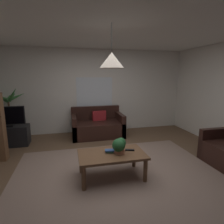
{
  "coord_description": "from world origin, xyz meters",
  "views": [
    {
      "loc": [
        -0.8,
        -3.07,
        1.74
      ],
      "look_at": [
        0.0,
        0.3,
        1.05
      ],
      "focal_mm": 29.71,
      "sensor_mm": 36.0,
      "label": 1
    }
  ],
  "objects_px": {
    "potted_plant_on_table": "(119,145)",
    "coffee_table": "(112,157)",
    "couch_under_window": "(97,127)",
    "remote_on_table_0": "(130,150)",
    "book_on_table_1": "(110,150)",
    "potted_palm_corner": "(10,115)",
    "book_on_table_0": "(110,151)",
    "tv_stand": "(10,136)",
    "pendant_lamp": "(112,60)",
    "tv": "(7,116)"
  },
  "relations": [
    {
      "from": "potted_plant_on_table",
      "to": "coffee_table",
      "type": "bearing_deg",
      "value": 159.46
    },
    {
      "from": "couch_under_window",
      "to": "remote_on_table_0",
      "type": "height_order",
      "value": "couch_under_window"
    },
    {
      "from": "book_on_table_1",
      "to": "potted_palm_corner",
      "type": "xyz_separation_m",
      "value": [
        -2.21,
        2.5,
        0.19
      ]
    },
    {
      "from": "remote_on_table_0",
      "to": "potted_plant_on_table",
      "type": "bearing_deg",
      "value": -52.79
    },
    {
      "from": "couch_under_window",
      "to": "potted_palm_corner",
      "type": "relative_size",
      "value": 0.98
    },
    {
      "from": "couch_under_window",
      "to": "book_on_table_0",
      "type": "distance_m",
      "value": 2.24
    },
    {
      "from": "book_on_table_1",
      "to": "remote_on_table_0",
      "type": "height_order",
      "value": "book_on_table_1"
    },
    {
      "from": "potted_plant_on_table",
      "to": "book_on_table_0",
      "type": "bearing_deg",
      "value": 145.47
    },
    {
      "from": "tv_stand",
      "to": "potted_palm_corner",
      "type": "distance_m",
      "value": 0.67
    },
    {
      "from": "couch_under_window",
      "to": "potted_plant_on_table",
      "type": "distance_m",
      "value": 2.35
    },
    {
      "from": "book_on_table_1",
      "to": "remote_on_table_0",
      "type": "xyz_separation_m",
      "value": [
        0.36,
        -0.01,
        -0.03
      ]
    },
    {
      "from": "book_on_table_0",
      "to": "remote_on_table_0",
      "type": "distance_m",
      "value": 0.36
    },
    {
      "from": "potted_plant_on_table",
      "to": "tv_stand",
      "type": "distance_m",
      "value": 3.09
    },
    {
      "from": "potted_palm_corner",
      "to": "remote_on_table_0",
      "type": "bearing_deg",
      "value": -44.31
    },
    {
      "from": "coffee_table",
      "to": "tv_stand",
      "type": "xyz_separation_m",
      "value": [
        -2.14,
        2.03,
        -0.12
      ]
    },
    {
      "from": "coffee_table",
      "to": "pendant_lamp",
      "type": "relative_size",
      "value": 1.72
    },
    {
      "from": "pendant_lamp",
      "to": "book_on_table_0",
      "type": "bearing_deg",
      "value": 113.52
    },
    {
      "from": "book_on_table_0",
      "to": "pendant_lamp",
      "type": "height_order",
      "value": "pendant_lamp"
    },
    {
      "from": "book_on_table_1",
      "to": "tv_stand",
      "type": "distance_m",
      "value": 2.91
    },
    {
      "from": "coffee_table",
      "to": "remote_on_table_0",
      "type": "relative_size",
      "value": 7.05
    },
    {
      "from": "tv_stand",
      "to": "book_on_table_0",
      "type": "bearing_deg",
      "value": -42.95
    },
    {
      "from": "couch_under_window",
      "to": "book_on_table_0",
      "type": "bearing_deg",
      "value": -93.45
    },
    {
      "from": "tv_stand",
      "to": "potted_palm_corner",
      "type": "bearing_deg",
      "value": 100.17
    },
    {
      "from": "book_on_table_0",
      "to": "potted_plant_on_table",
      "type": "relative_size",
      "value": 0.45
    },
    {
      "from": "book_on_table_0",
      "to": "remote_on_table_0",
      "type": "relative_size",
      "value": 0.77
    },
    {
      "from": "couch_under_window",
      "to": "potted_plant_on_table",
      "type": "xyz_separation_m",
      "value": [
        0.01,
        -2.32,
        0.31
      ]
    },
    {
      "from": "potted_plant_on_table",
      "to": "potted_palm_corner",
      "type": "bearing_deg",
      "value": 132.27
    },
    {
      "from": "tv_stand",
      "to": "potted_palm_corner",
      "type": "height_order",
      "value": "potted_palm_corner"
    },
    {
      "from": "couch_under_window",
      "to": "book_on_table_1",
      "type": "relative_size",
      "value": 9.23
    },
    {
      "from": "remote_on_table_0",
      "to": "potted_plant_on_table",
      "type": "height_order",
      "value": "potted_plant_on_table"
    },
    {
      "from": "book_on_table_0",
      "to": "potted_palm_corner",
      "type": "bearing_deg",
      "value": 131.58
    },
    {
      "from": "coffee_table",
      "to": "potted_palm_corner",
      "type": "height_order",
      "value": "potted_palm_corner"
    },
    {
      "from": "couch_under_window",
      "to": "book_on_table_1",
      "type": "bearing_deg",
      "value": -93.58
    },
    {
      "from": "potted_palm_corner",
      "to": "book_on_table_0",
      "type": "bearing_deg",
      "value": -48.42
    },
    {
      "from": "couch_under_window",
      "to": "potted_palm_corner",
      "type": "xyz_separation_m",
      "value": [
        -2.35,
        0.27,
        0.39
      ]
    },
    {
      "from": "coffee_table",
      "to": "potted_plant_on_table",
      "type": "relative_size",
      "value": 4.1
    },
    {
      "from": "couch_under_window",
      "to": "potted_palm_corner",
      "type": "distance_m",
      "value": 2.4
    },
    {
      "from": "book_on_table_0",
      "to": "potted_palm_corner",
      "type": "height_order",
      "value": "potted_palm_corner"
    },
    {
      "from": "book_on_table_1",
      "to": "pendant_lamp",
      "type": "distance_m",
      "value": 1.49
    },
    {
      "from": "couch_under_window",
      "to": "pendant_lamp",
      "type": "xyz_separation_m",
      "value": [
        -0.11,
        -2.28,
        1.69
      ]
    },
    {
      "from": "potted_plant_on_table",
      "to": "tv",
      "type": "height_order",
      "value": "tv"
    },
    {
      "from": "remote_on_table_0",
      "to": "pendant_lamp",
      "type": "distance_m",
      "value": 1.55
    },
    {
      "from": "coffee_table",
      "to": "remote_on_table_0",
      "type": "xyz_separation_m",
      "value": [
        0.33,
        0.04,
        0.08
      ]
    },
    {
      "from": "coffee_table",
      "to": "pendant_lamp",
      "type": "height_order",
      "value": "pendant_lamp"
    },
    {
      "from": "tv_stand",
      "to": "tv",
      "type": "xyz_separation_m",
      "value": [
        -0.0,
        -0.02,
        0.5
      ]
    },
    {
      "from": "tv_stand",
      "to": "tv",
      "type": "distance_m",
      "value": 0.51
    },
    {
      "from": "tv_stand",
      "to": "coffee_table",
      "type": "bearing_deg",
      "value": -43.41
    },
    {
      "from": "book_on_table_0",
      "to": "pendant_lamp",
      "type": "distance_m",
      "value": 1.52
    },
    {
      "from": "book_on_table_1",
      "to": "coffee_table",
      "type": "bearing_deg",
      "value": -57.68
    },
    {
      "from": "couch_under_window",
      "to": "tv_stand",
      "type": "distance_m",
      "value": 2.27
    }
  ]
}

